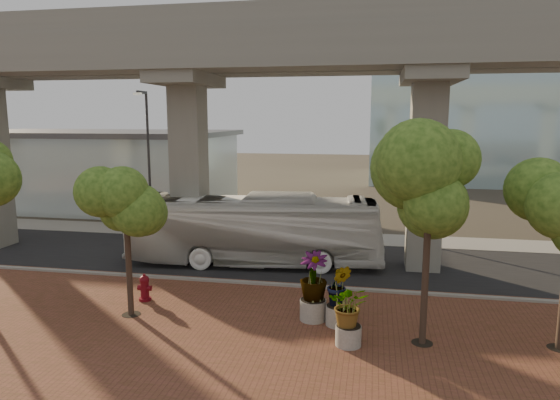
# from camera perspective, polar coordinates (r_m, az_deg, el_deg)

# --- Properties ---
(ground) EXTENTS (160.00, 160.00, 0.00)m
(ground) POSITION_cam_1_polar(r_m,az_deg,el_deg) (24.18, 1.81, -8.41)
(ground) COLOR #3B342B
(ground) RESTS_ON ground
(brick_plaza) EXTENTS (70.00, 13.00, 0.06)m
(brick_plaza) POSITION_cam_1_polar(r_m,az_deg,el_deg) (16.86, -2.61, -16.50)
(brick_plaza) COLOR brown
(brick_plaza) RESTS_ON ground
(asphalt_road) EXTENTS (90.00, 8.00, 0.04)m
(asphalt_road) POSITION_cam_1_polar(r_m,az_deg,el_deg) (26.07, 2.50, -7.05)
(asphalt_road) COLOR black
(asphalt_road) RESTS_ON ground
(curb_strip) EXTENTS (70.00, 0.25, 0.16)m
(curb_strip) POSITION_cam_1_polar(r_m,az_deg,el_deg) (22.28, 1.00, -9.76)
(curb_strip) COLOR gray
(curb_strip) RESTS_ON ground
(far_sidewalk) EXTENTS (90.00, 3.00, 0.06)m
(far_sidewalk) POSITION_cam_1_polar(r_m,az_deg,el_deg) (31.33, 3.95, -4.23)
(far_sidewalk) COLOR gray
(far_sidewalk) RESTS_ON ground
(transit_viaduct) EXTENTS (72.00, 5.60, 12.40)m
(transit_viaduct) POSITION_cam_1_polar(r_m,az_deg,el_deg) (25.01, 2.62, 9.14)
(transit_viaduct) COLOR gray
(transit_viaduct) RESTS_ON ground
(station_pavilion) EXTENTS (23.00, 13.00, 6.30)m
(station_pavilion) POSITION_cam_1_polar(r_m,az_deg,el_deg) (45.54, -20.49, 3.53)
(station_pavilion) COLOR silver
(station_pavilion) RESTS_ON ground
(transit_bus) EXTENTS (12.98, 4.04, 3.56)m
(transit_bus) POSITION_cam_1_polar(r_m,az_deg,el_deg) (25.25, -2.93, -3.46)
(transit_bus) COLOR silver
(transit_bus) RESTS_ON ground
(fire_hydrant) EXTENTS (0.55, 0.50, 1.11)m
(fire_hydrant) POSITION_cam_1_polar(r_m,az_deg,el_deg) (21.21, -15.21, -9.65)
(fire_hydrant) COLOR maroon
(fire_hydrant) RESTS_ON ground
(planter_front) EXTENTS (1.88, 1.88, 2.07)m
(planter_front) POSITION_cam_1_polar(r_m,az_deg,el_deg) (16.59, 7.89, -12.17)
(planter_front) COLOR gray
(planter_front) RESTS_ON ground
(planter_right) EXTENTS (2.39, 2.39, 2.55)m
(planter_right) POSITION_cam_1_polar(r_m,az_deg,el_deg) (18.34, 3.83, -9.01)
(planter_right) COLOR gray
(planter_right) RESTS_ON ground
(planter_left) EXTENTS (2.03, 2.03, 2.24)m
(planter_left) POSITION_cam_1_polar(r_m,az_deg,el_deg) (18.05, 6.75, -10.00)
(planter_left) COLOR #99978B
(planter_left) RESTS_ON ground
(street_tree_near_west) EXTENTS (3.13, 3.13, 5.51)m
(street_tree_near_west) POSITION_cam_1_polar(r_m,az_deg,el_deg) (18.98, -17.20, -0.95)
(street_tree_near_west) COLOR #473428
(street_tree_near_west) RESTS_ON ground
(street_tree_near_east) EXTENTS (4.40, 4.40, 7.04)m
(street_tree_near_east) POSITION_cam_1_polar(r_m,az_deg,el_deg) (16.29, 16.72, 0.81)
(street_tree_near_east) COLOR #473428
(street_tree_near_east) RESTS_ON ground
(streetlamp_west) EXTENTS (0.44, 1.29, 8.91)m
(streetlamp_west) POSITION_cam_1_polar(r_m,az_deg,el_deg) (31.42, -14.88, 5.07)
(streetlamp_west) COLOR #2A2A2F
(streetlamp_west) RESTS_ON ground
(streetlamp_east) EXTENTS (0.44, 1.29, 8.91)m
(streetlamp_east) POSITION_cam_1_polar(r_m,az_deg,el_deg) (29.15, 17.70, 4.63)
(streetlamp_east) COLOR #313036
(streetlamp_east) RESTS_ON ground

